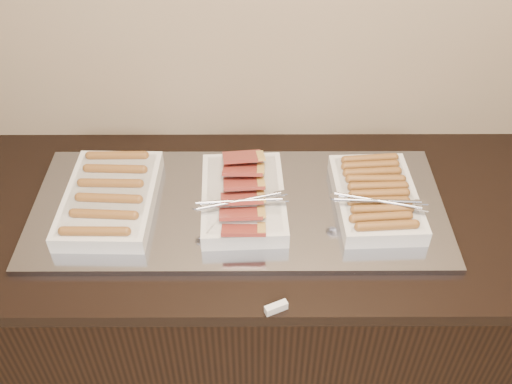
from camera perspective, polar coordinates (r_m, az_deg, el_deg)
counter at (r=2.02m, az=-1.34°, el=-10.92°), size 2.06×0.76×0.90m
warming_tray at (r=1.67m, az=-1.76°, el=-1.52°), size 1.20×0.50×0.02m
dish_left at (r=1.70m, az=-14.37°, el=-0.56°), size 0.26×0.39×0.07m
dish_center at (r=1.64m, az=-1.32°, el=-0.56°), size 0.27×0.38×0.09m
dish_right at (r=1.68m, az=11.91°, el=-0.47°), size 0.27×0.35×0.08m
label_holder at (r=1.44m, az=2.03°, el=-11.48°), size 0.06×0.04×0.02m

